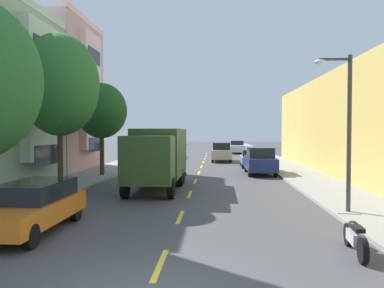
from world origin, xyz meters
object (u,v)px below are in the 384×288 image
(delivery_box_truck, at_px, (158,154))
(parked_pickup_teal, at_px, (170,150))
(street_tree_third, at_px, (102,111))
(parked_pickup_silver, at_px, (237,147))
(street_tree_second, at_px, (60,85))
(street_lamp, at_px, (344,119))
(parked_suv_navy, at_px, (260,160))
(parked_hatchback_sky, at_px, (251,158))
(moving_champagne_sedan, at_px, (221,152))
(parked_motorcycle, at_px, (355,238))
(parked_wagon_red, at_px, (154,156))
(parked_wagon_orange, at_px, (32,205))

(delivery_box_truck, height_order, parked_pickup_teal, delivery_box_truck)
(street_tree_third, height_order, parked_pickup_silver, street_tree_third)
(street_tree_second, distance_m, street_lamp, 13.17)
(street_lamp, bearing_deg, street_tree_third, 137.55)
(street_tree_second, xyz_separation_m, parked_pickup_silver, (10.62, 36.04, -4.51))
(street_tree_second, height_order, parked_pickup_teal, street_tree_second)
(street_lamp, bearing_deg, delivery_box_truck, 142.26)
(parked_suv_navy, bearing_deg, parked_hatchback_sky, 91.36)
(parked_pickup_silver, bearing_deg, street_tree_third, -110.10)
(parked_pickup_silver, relative_size, moving_champagne_sedan, 1.11)
(parked_pickup_silver, bearing_deg, parked_motorcycle, -89.33)
(street_lamp, relative_size, parked_wagon_red, 1.20)
(parked_wagon_orange, bearing_deg, parked_wagon_red, 90.17)
(parked_motorcycle, bearing_deg, street_lamp, 75.68)
(street_tree_second, bearing_deg, parked_hatchback_sky, 54.03)
(street_lamp, bearing_deg, parked_hatchback_sky, 94.96)
(street_tree_second, distance_m, moving_champagne_sedan, 22.90)
(street_lamp, distance_m, parked_motorcycle, 5.66)
(parked_pickup_teal, height_order, moving_champagne_sedan, moving_champagne_sedan)
(parked_hatchback_sky, bearing_deg, parked_suv_navy, -88.64)
(parked_wagon_orange, bearing_deg, moving_champagne_sedan, 77.74)
(street_tree_second, bearing_deg, parked_motorcycle, -38.47)
(parked_wagon_orange, relative_size, parked_hatchback_sky, 1.17)
(parked_suv_navy, xyz_separation_m, moving_champagne_sedan, (-2.61, 11.68, 0.00))
(street_tree_third, relative_size, moving_champagne_sedan, 1.28)
(parked_suv_navy, bearing_deg, street_tree_third, -168.27)
(parked_pickup_teal, distance_m, parked_wagon_red, 10.95)
(parked_hatchback_sky, xyz_separation_m, parked_pickup_teal, (-8.54, 12.87, 0.07))
(street_tree_third, height_order, parked_suv_navy, street_tree_third)
(parked_wagon_red, bearing_deg, parked_hatchback_sky, -12.48)
(street_tree_third, xyz_separation_m, parked_pickup_silver, (10.62, 29.03, -3.61))
(street_tree_third, relative_size, parked_motorcycle, 3.00)
(street_lamp, relative_size, parked_pickup_teal, 1.07)
(parked_hatchback_sky, bearing_deg, delivery_box_truck, -115.05)
(delivery_box_truck, xyz_separation_m, parked_suv_navy, (6.21, 7.54, -0.85))
(parked_hatchback_sky, distance_m, parked_wagon_red, 8.88)
(parked_wagon_red, distance_m, moving_champagne_sedan, 7.54)
(street_lamp, bearing_deg, parked_wagon_orange, -163.79)
(parked_suv_navy, height_order, parked_pickup_silver, parked_suv_navy)
(parked_motorcycle, bearing_deg, parked_hatchback_sky, 91.15)
(parked_pickup_teal, xyz_separation_m, parked_wagon_red, (-0.14, -10.95, -0.02))
(parked_wagon_red, bearing_deg, moving_champagne_sedan, 34.76)
(parked_wagon_red, xyz_separation_m, moving_champagne_sedan, (6.19, 4.30, 0.18))
(street_tree_third, distance_m, parked_hatchback_sky, 13.67)
(parked_hatchback_sky, height_order, parked_motorcycle, parked_hatchback_sky)
(street_lamp, distance_m, parked_wagon_red, 23.46)
(street_lamp, xyz_separation_m, parked_pickup_silver, (-1.70, 40.30, -2.67))
(street_lamp, relative_size, parked_hatchback_sky, 1.41)
(parked_wagon_orange, distance_m, parked_wagon_red, 23.88)
(street_tree_second, relative_size, parked_wagon_orange, 1.64)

